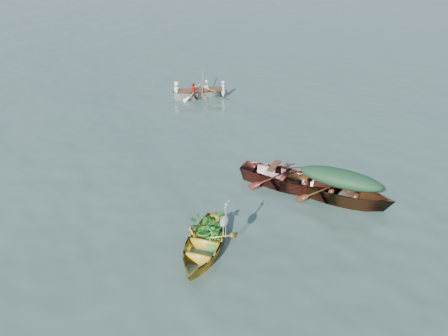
% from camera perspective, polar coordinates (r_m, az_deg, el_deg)
% --- Properties ---
extents(ground, '(140.00, 140.00, 0.00)m').
position_cam_1_polar(ground, '(11.83, -1.56, -8.98)').
color(ground, '#374D43').
rests_on(ground, ground).
extents(yellow_dinghy, '(1.54, 3.27, 0.87)m').
position_cam_1_polar(yellow_dinghy, '(11.36, -2.74, -10.93)').
color(yellow_dinghy, gold).
rests_on(yellow_dinghy, ground).
extents(green_tarp_boat, '(4.64, 2.13, 1.05)m').
position_cam_1_polar(green_tarp_boat, '(13.70, 14.60, -4.08)').
color(green_tarp_boat, '#42270F').
rests_on(green_tarp_boat, ground).
extents(open_wooden_boat, '(4.69, 2.14, 1.07)m').
position_cam_1_polar(open_wooden_boat, '(14.01, 8.49, -2.57)').
color(open_wooden_boat, '#511D14').
rests_on(open_wooden_boat, ground).
extents(rowed_boat, '(3.71, 2.65, 0.82)m').
position_cam_1_polar(rowed_boat, '(21.25, -3.09, 9.19)').
color(rowed_boat, white).
rests_on(rowed_boat, ground).
extents(green_tarp_cover, '(2.55, 1.17, 0.52)m').
position_cam_1_polar(green_tarp_cover, '(13.29, 15.02, -1.26)').
color(green_tarp_cover, '#183C23').
rests_on(green_tarp_cover, green_tarp_boat).
extents(thwart_benches, '(2.37, 1.21, 0.04)m').
position_cam_1_polar(thwart_benches, '(13.72, 8.66, -0.61)').
color(thwart_benches, '#482210').
rests_on(thwart_benches, open_wooden_boat).
extents(heron, '(0.30, 0.41, 0.92)m').
position_cam_1_polar(heron, '(10.71, 0.06, -7.62)').
color(heron, gray).
rests_on(heron, yellow_dinghy).
extents(dinghy_weeds, '(0.74, 0.93, 0.60)m').
position_cam_1_polar(dinghy_weeds, '(11.31, -1.88, -6.38)').
color(dinghy_weeds, '#1F7720').
rests_on(dinghy_weeds, yellow_dinghy).
extents(rowers, '(2.70, 2.05, 0.76)m').
position_cam_1_polar(rowers, '(20.99, -3.15, 11.22)').
color(rowers, silver).
rests_on(rowers, rowed_boat).
extents(oars, '(1.75, 2.58, 0.06)m').
position_cam_1_polar(oars, '(21.10, -3.13, 10.31)').
color(oars, olive).
rests_on(oars, rowed_boat).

